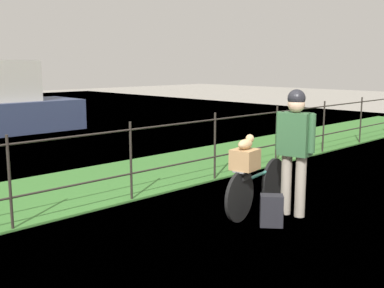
{
  "coord_description": "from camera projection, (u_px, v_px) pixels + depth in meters",
  "views": [
    {
      "loc": [
        -4.03,
        -3.47,
        2.0
      ],
      "look_at": [
        0.46,
        1.13,
        0.9
      ],
      "focal_mm": 43.79,
      "sensor_mm": 36.0,
      "label": 1
    }
  ],
  "objects": [
    {
      "name": "iron_fence",
      "position": [
        131.0,
        156.0,
        6.81
      ],
      "size": [
        18.04,
        0.04,
        1.18
      ],
      "color": "#28231E",
      "rests_on": "ground"
    },
    {
      "name": "cyclist_person",
      "position": [
        295.0,
        141.0,
        6.11
      ],
      "size": [
        0.33,
        0.53,
        1.68
      ],
      "color": "gray",
      "rests_on": "ground"
    },
    {
      "name": "grass_strip",
      "position": [
        89.0,
        186.0,
        7.74
      ],
      "size": [
        27.0,
        2.4,
        0.03
      ],
      "primitive_type": "cube",
      "color": "#38702D",
      "rests_on": "ground"
    },
    {
      "name": "wooden_crate",
      "position": [
        245.0,
        159.0,
        5.99
      ],
      "size": [
        0.37,
        0.35,
        0.26
      ],
      "primitive_type": "cube",
      "rotation": [
        0.0,
        0.0,
        0.18
      ],
      "color": "#A87F51",
      "rests_on": "bicycle_main"
    },
    {
      "name": "ground_plane",
      "position": [
        231.0,
        234.0,
        5.57
      ],
      "size": [
        60.0,
        60.0,
        0.0
      ],
      "primitive_type": "plane",
      "color": "gray"
    },
    {
      "name": "backpack_on_paving",
      "position": [
        271.0,
        211.0,
        5.83
      ],
      "size": [
        0.32,
        0.33,
        0.4
      ],
      "primitive_type": "cube",
      "rotation": [
        0.0,
        0.0,
        5.42
      ],
      "color": "black",
      "rests_on": "ground"
    },
    {
      "name": "bicycle_main",
      "position": [
        257.0,
        187.0,
        6.35
      ],
      "size": [
        1.63,
        0.34,
        0.66
      ],
      "color": "black",
      "rests_on": "ground"
    },
    {
      "name": "moored_boat_near",
      "position": [
        1.0,
        107.0,
        13.66
      ],
      "size": [
        4.5,
        1.98,
        3.71
      ],
      "color": "#2D3856",
      "rests_on": "ground"
    },
    {
      "name": "terrier_dog",
      "position": [
        246.0,
        143.0,
        5.97
      ],
      "size": [
        0.32,
        0.19,
        0.18
      ],
      "color": "tan",
      "rests_on": "wooden_crate"
    }
  ]
}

